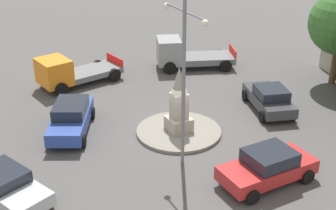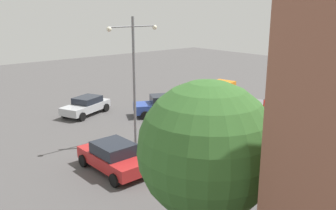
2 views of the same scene
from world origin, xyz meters
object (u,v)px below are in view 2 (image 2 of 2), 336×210
at_px(truck_grey_waiting, 320,118).
at_px(truck_orange_approaching, 231,95).
at_px(car_blue_far_side, 164,105).
at_px(tree_near_wall, 207,150).
at_px(car_silver_parked_left, 86,105).
at_px(car_dark_grey_parked_right, 256,156).
at_px(monument, 180,114).
at_px(car_red_near_island, 113,157).
at_px(streetlamp, 134,70).

height_order(truck_grey_waiting, truck_orange_approaching, truck_grey_waiting).
height_order(car_blue_far_side, truck_grey_waiting, truck_grey_waiting).
relative_size(truck_grey_waiting, tree_near_wall, 0.92).
bearing_deg(car_silver_parked_left, car_dark_grey_parked_right, -82.89).
height_order(car_silver_parked_left, car_dark_grey_parked_right, car_dark_grey_parked_right).
bearing_deg(tree_near_wall, monument, 51.64).
xyz_separation_m(monument, car_red_near_island, (-5.59, -1.25, -0.90)).
height_order(monument, car_blue_far_side, monument).
height_order(monument, car_silver_parked_left, monument).
relative_size(monument, car_dark_grey_parked_right, 0.78).
height_order(monument, car_red_near_island, monument).
relative_size(monument, tree_near_wall, 0.56).
distance_m(monument, car_red_near_island, 5.80).
distance_m(car_dark_grey_parked_right, tree_near_wall, 9.20).
bearing_deg(truck_grey_waiting, car_dark_grey_parked_right, -173.59).
relative_size(car_dark_grey_parked_right, tree_near_wall, 0.72).
bearing_deg(monument, car_dark_grey_parked_right, -89.73).
bearing_deg(car_silver_parked_left, truck_grey_waiting, -54.09).
xyz_separation_m(car_red_near_island, car_silver_parked_left, (3.79, 10.13, -0.06)).
relative_size(monument, streetlamp, 0.46).
relative_size(car_silver_parked_left, car_dark_grey_parked_right, 1.00).
xyz_separation_m(car_silver_parked_left, tree_near_wall, (-5.79, -18.48, 3.52)).
xyz_separation_m(streetlamp, car_blue_far_side, (5.22, 3.65, -3.77)).
distance_m(streetlamp, car_silver_parked_left, 8.64).
bearing_deg(truck_orange_approaching, tree_near_wall, -141.71).
distance_m(streetlamp, car_red_near_island, 5.46).
distance_m(car_blue_far_side, truck_grey_waiting, 11.18).
bearing_deg(car_red_near_island, car_silver_parked_left, 69.51).
xyz_separation_m(streetlamp, truck_orange_approaching, (11.15, 2.02, -3.61)).
bearing_deg(truck_grey_waiting, car_silver_parked_left, 125.91).
relative_size(truck_orange_approaching, tree_near_wall, 0.90).
bearing_deg(monument, car_silver_parked_left, 101.49).
height_order(car_silver_parked_left, truck_grey_waiting, truck_grey_waiting).
bearing_deg(car_red_near_island, car_dark_grey_parked_right, -39.08).
xyz_separation_m(monument, car_blue_far_side, (2.70, 4.84, -0.87)).
height_order(streetlamp, truck_grey_waiting, streetlamp).
relative_size(streetlamp, truck_grey_waiting, 1.33).
distance_m(monument, truck_grey_waiting, 9.56).
bearing_deg(car_dark_grey_parked_right, car_silver_parked_left, 97.11).
bearing_deg(tree_near_wall, car_dark_grey_parked_right, 26.37).
xyz_separation_m(car_red_near_island, tree_near_wall, (-2.00, -8.34, 3.46)).
bearing_deg(car_red_near_island, car_blue_far_side, 36.32).
relative_size(streetlamp, car_dark_grey_parked_right, 1.71).
xyz_separation_m(monument, tree_near_wall, (-7.60, -9.60, 2.56)).
bearing_deg(car_silver_parked_left, monument, -78.51).
distance_m(monument, car_dark_grey_parked_right, 5.89).
distance_m(car_silver_parked_left, car_dark_grey_parked_right, 14.81).
relative_size(streetlamp, car_silver_parked_left, 1.71).
height_order(car_blue_far_side, car_dark_grey_parked_right, car_blue_far_side).
xyz_separation_m(streetlamp, tree_near_wall, (-5.07, -10.78, -0.33)).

